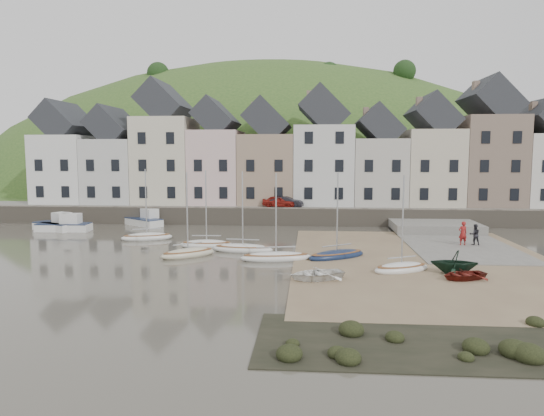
# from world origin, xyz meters

# --- Properties ---
(ground) EXTENTS (160.00, 160.00, 0.00)m
(ground) POSITION_xyz_m (0.00, 0.00, 0.00)
(ground) COLOR #4A463A
(ground) RESTS_ON ground
(quay_land) EXTENTS (90.00, 30.00, 1.50)m
(quay_land) POSITION_xyz_m (0.00, 32.00, 0.75)
(quay_land) COLOR #315221
(quay_land) RESTS_ON ground
(quay_street) EXTENTS (70.00, 7.00, 0.10)m
(quay_street) POSITION_xyz_m (0.00, 20.50, 1.55)
(quay_street) COLOR slate
(quay_street) RESTS_ON quay_land
(seawall) EXTENTS (70.00, 1.20, 1.80)m
(seawall) POSITION_xyz_m (0.00, 17.00, 0.90)
(seawall) COLOR slate
(seawall) RESTS_ON ground
(beach) EXTENTS (18.00, 26.00, 0.06)m
(beach) POSITION_xyz_m (11.00, 0.00, 0.03)
(beach) COLOR #796349
(beach) RESTS_ON ground
(slipway) EXTENTS (8.00, 18.00, 0.12)m
(slipway) POSITION_xyz_m (15.00, 8.00, 0.06)
(slipway) COLOR slate
(slipway) RESTS_ON ground
(hillside) EXTENTS (134.40, 84.00, 84.00)m
(hillside) POSITION_xyz_m (-5.00, 60.00, -17.99)
(hillside) COLOR #315221
(hillside) RESTS_ON ground
(townhouse_terrace) EXTENTS (61.05, 8.00, 13.93)m
(townhouse_terrace) POSITION_xyz_m (1.76, 24.00, 7.32)
(townhouse_terrace) COLOR white
(townhouse_terrace) RESTS_ON quay_land
(sailboat_0) EXTENTS (4.57, 2.88, 6.32)m
(sailboat_0) POSITION_xyz_m (-10.95, 7.32, 0.26)
(sailboat_0) COLOR white
(sailboat_0) RESTS_ON ground
(sailboat_1) EXTENTS (4.30, 1.72, 6.32)m
(sailboat_1) POSITION_xyz_m (-5.08, 4.23, 0.26)
(sailboat_1) COLOR white
(sailboat_1) RESTS_ON ground
(sailboat_2) EXTENTS (4.18, 3.80, 6.32)m
(sailboat_2) POSITION_xyz_m (-5.69, 0.61, 0.26)
(sailboat_2) COLOR beige
(sailboat_2) RESTS_ON ground
(sailboat_3) EXTENTS (5.17, 2.41, 6.32)m
(sailboat_3) POSITION_xyz_m (0.76, -0.18, 0.26)
(sailboat_3) COLOR white
(sailboat_3) RESTS_ON ground
(sailboat_4) EXTENTS (4.73, 1.91, 6.32)m
(sailboat_4) POSITION_xyz_m (-1.97, 2.68, 0.26)
(sailboat_4) COLOR white
(sailboat_4) RESTS_ON ground
(sailboat_5) EXTENTS (4.70, 3.83, 6.32)m
(sailboat_5) POSITION_xyz_m (5.02, 0.77, 0.26)
(sailboat_5) COLOR #162445
(sailboat_5) RESTS_ON ground
(sailboat_6) EXTENTS (4.13, 3.05, 6.32)m
(sailboat_6) POSITION_xyz_m (8.88, -3.02, 0.27)
(sailboat_6) COLOR white
(sailboat_6) RESTS_ON ground
(motorboat_0) EXTENTS (5.09, 1.94, 1.70)m
(motorboat_0) POSITION_xyz_m (-20.32, 11.44, 0.58)
(motorboat_0) COLOR white
(motorboat_0) RESTS_ON ground
(motorboat_1) EXTENTS (4.80, 3.48, 1.70)m
(motorboat_1) POSITION_xyz_m (-21.51, 11.97, 0.58)
(motorboat_1) COLOR white
(motorboat_1) RESTS_ON ground
(motorboat_2) EXTENTS (4.87, 4.31, 1.70)m
(motorboat_2) POSITION_xyz_m (-14.04, 15.89, 0.58)
(motorboat_2) COLOR white
(motorboat_2) RESTS_ON ground
(rowboat_white) EXTENTS (3.93, 3.42, 0.68)m
(rowboat_white) POSITION_xyz_m (3.50, -5.52, 0.40)
(rowboat_white) COLOR white
(rowboat_white) RESTS_ON beach
(rowboat_green) EXTENTS (3.05, 2.71, 1.47)m
(rowboat_green) POSITION_xyz_m (11.98, -3.46, 0.79)
(rowboat_green) COLOR black
(rowboat_green) RESTS_ON beach
(rowboat_red) EXTENTS (3.33, 2.90, 0.58)m
(rowboat_red) POSITION_xyz_m (12.14, -4.85, 0.35)
(rowboat_red) COLOR maroon
(rowboat_red) RESTS_ON beach
(person_red) EXTENTS (0.78, 0.59, 1.92)m
(person_red) POSITION_xyz_m (15.30, 6.14, 1.08)
(person_red) COLOR maroon
(person_red) RESTS_ON slipway
(person_dark) EXTENTS (0.82, 0.65, 1.68)m
(person_dark) POSITION_xyz_m (16.30, 6.31, 0.96)
(person_dark) COLOR #232228
(person_dark) RESTS_ON slipway
(car_left) EXTENTS (3.96, 2.55, 1.25)m
(car_left) POSITION_xyz_m (-0.22, 19.50, 2.23)
(car_left) COLOR maroon
(car_left) RESTS_ON quay_street
(car_right) EXTENTS (3.72, 1.79, 1.17)m
(car_right) POSITION_xyz_m (0.56, 19.50, 2.19)
(car_right) COLOR black
(car_right) RESTS_ON quay_street
(shore_rocks) EXTENTS (14.00, 6.00, 0.77)m
(shore_rocks) POSITION_xyz_m (7.82, -15.52, 0.13)
(shore_rocks) COLOR black
(shore_rocks) RESTS_ON ground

